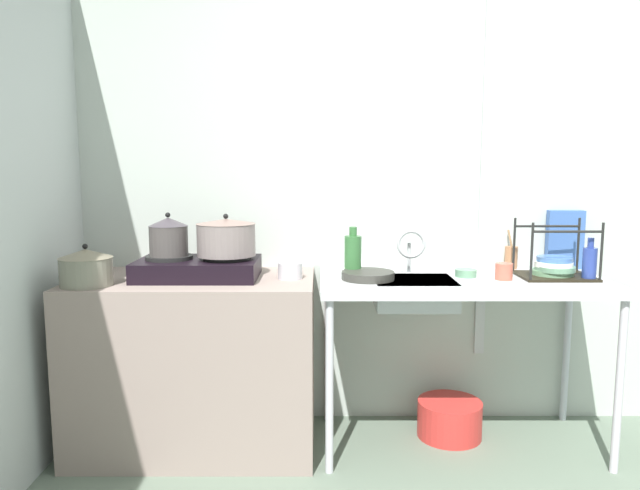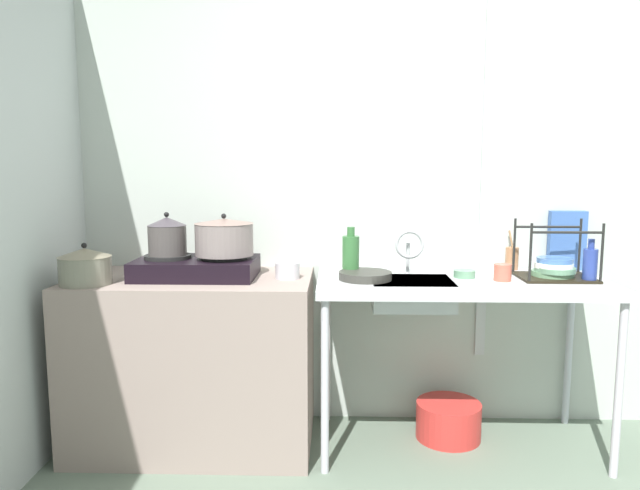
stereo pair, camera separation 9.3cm
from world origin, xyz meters
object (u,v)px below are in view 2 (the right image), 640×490
object	(u,v)px
dish_rack	(554,269)
bucket_on_floor	(448,420)
pot_beside_stove	(85,266)
percolator	(287,261)
cereal_box	(567,240)
stove	(197,267)
frying_pan	(365,276)
pot_on_right_burner	(224,237)
bottle_by_rack	(590,264)
small_bowl_on_drainboard	(464,274)
utensil_jar	(512,258)
sink_basin	(412,293)
pot_on_left_burner	(167,236)
cup_by_rack	(503,272)
bottle_by_sink	(351,255)
faucet	(409,246)

from	to	relation	value
dish_rack	bucket_on_floor	bearing A→B (deg)	172.22
pot_beside_stove	percolator	xyz separation A→B (m)	(0.90, 0.16, 0.00)
cereal_box	stove	bearing A→B (deg)	-168.46
frying_pan	cereal_box	size ratio (longest dim) A/B	0.83
pot_on_right_burner	bottle_by_rack	size ratio (longest dim) A/B	1.40
pot_on_right_burner	dish_rack	bearing A→B (deg)	0.56
small_bowl_on_drainboard	utensil_jar	xyz separation A→B (m)	(0.29, 0.23, 0.04)
bottle_by_rack	utensil_jar	bearing A→B (deg)	128.18
pot_beside_stove	sink_basin	distance (m)	1.50
pot_on_right_burner	bottle_by_rack	distance (m)	1.70
pot_on_right_burner	percolator	distance (m)	0.32
pot_on_left_burner	cup_by_rack	bearing A→B (deg)	-1.56
pot_beside_stove	small_bowl_on_drainboard	world-z (taller)	pot_beside_stove
frying_pan	utensil_jar	world-z (taller)	utensil_jar
pot_on_right_burner	frying_pan	bearing A→B (deg)	-2.72
dish_rack	utensil_jar	distance (m)	0.28
pot_beside_stove	cereal_box	xyz separation A→B (m)	(2.31, 0.45, 0.07)
sink_basin	frying_pan	distance (m)	0.23
pot_on_left_burner	sink_basin	xyz separation A→B (m)	(1.16, -0.04, -0.26)
pot_on_right_burner	pot_beside_stove	distance (m)	0.63
sink_basin	bottle_by_rack	world-z (taller)	bottle_by_rack
frying_pan	dish_rack	world-z (taller)	dish_rack
pot_beside_stove	bottle_by_sink	size ratio (longest dim) A/B	0.98
stove	sink_basin	xyz separation A→B (m)	(1.02, -0.04, -0.11)
bottle_by_rack	faucet	bearing A→B (deg)	168.75
percolator	cereal_box	bearing A→B (deg)	11.49
pot_beside_stove	frying_pan	xyz separation A→B (m)	(1.27, 0.15, -0.06)
percolator	bottle_by_sink	xyz separation A→B (m)	(0.30, 0.07, 0.02)
pot_on_left_burner	cup_by_rack	world-z (taller)	pot_on_left_burner
sink_basin	bucket_on_floor	size ratio (longest dim) A/B	1.16
pot_on_left_burner	cereal_box	xyz separation A→B (m)	(1.99, 0.27, -0.05)
frying_pan	bucket_on_floor	distance (m)	0.88
stove	dish_rack	world-z (taller)	dish_rack
bottle_by_sink	bottle_by_rack	world-z (taller)	bottle_by_sink
percolator	sink_basin	xyz separation A→B (m)	(0.59, -0.02, -0.15)
small_bowl_on_drainboard	utensil_jar	size ratio (longest dim) A/B	0.52
percolator	cereal_box	world-z (taller)	cereal_box
bucket_on_floor	pot_on_right_burner	bearing A→B (deg)	-175.92
bottle_by_rack	utensil_jar	xyz separation A→B (m)	(-0.26, 0.33, -0.02)
small_bowl_on_drainboard	utensil_jar	bearing A→B (deg)	38.40
dish_rack	small_bowl_on_drainboard	xyz separation A→B (m)	(-0.42, 0.02, -0.03)
faucet	bottle_by_sink	distance (m)	0.29
pot_on_left_burner	small_bowl_on_drainboard	bearing A→B (deg)	1.35
stove	cereal_box	xyz separation A→B (m)	(1.85, 0.27, 0.10)
stove	cereal_box	distance (m)	1.87
bottle_by_sink	pot_on_right_burner	bearing A→B (deg)	-175.03
pot_beside_stove	bucket_on_floor	bearing A→B (deg)	8.75
bottle_by_sink	utensil_jar	distance (m)	0.86
cup_by_rack	bucket_on_floor	size ratio (longest dim) A/B	0.25
stove	pot_on_left_burner	bearing A→B (deg)	-180.00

